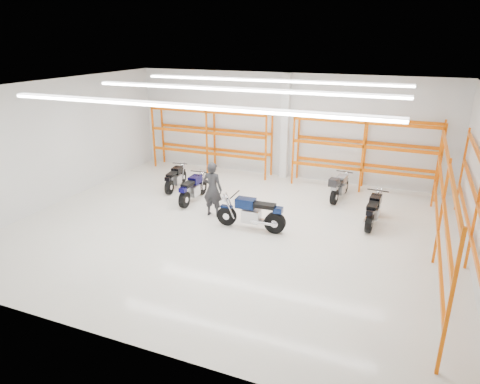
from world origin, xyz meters
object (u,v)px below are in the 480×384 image
at_px(standing_man, 213,189).
at_px(motorcycle_back_c, 339,187).
at_px(motorcycle_main, 254,214).
at_px(motorcycle_back_d, 373,211).
at_px(motorcycle_back_a, 175,179).
at_px(structural_column, 285,127).
at_px(motorcycle_back_b, 192,189).

bearing_deg(standing_man, motorcycle_back_c, -139.43).
height_order(motorcycle_main, motorcycle_back_d, motorcycle_main).
xyz_separation_m(motorcycle_back_a, structural_column, (3.63, 3.24, 1.80)).
distance_m(motorcycle_back_b, structural_column, 5.12).
bearing_deg(motorcycle_main, motorcycle_back_d, 27.55).
relative_size(motorcycle_back_c, structural_column, 0.46).
relative_size(motorcycle_main, standing_man, 1.20).
distance_m(motorcycle_back_c, standing_man, 4.97).
bearing_deg(motorcycle_back_b, standing_man, -35.08).
relative_size(motorcycle_back_c, motorcycle_back_d, 0.97).
bearing_deg(motorcycle_main, standing_man, 162.33).
bearing_deg(motorcycle_back_c, structural_column, 144.89).
bearing_deg(motorcycle_back_a, motorcycle_back_d, -4.32).
height_order(motorcycle_main, motorcycle_back_a, motorcycle_main).
bearing_deg(structural_column, motorcycle_back_a, -138.30).
bearing_deg(motorcycle_back_a, standing_man, -35.81).
bearing_deg(motorcycle_main, structural_column, 97.03).
bearing_deg(motorcycle_back_c, motorcycle_main, -119.00).
xyz_separation_m(motorcycle_back_a, motorcycle_back_b, (1.32, -0.97, 0.03)).
height_order(motorcycle_back_a, motorcycle_back_c, motorcycle_back_c).
height_order(motorcycle_back_d, structural_column, structural_column).
bearing_deg(structural_column, motorcycle_main, -82.97).
bearing_deg(motorcycle_main, motorcycle_back_b, 154.18).
bearing_deg(motorcycle_main, motorcycle_back_c, 61.00).
bearing_deg(motorcycle_back_d, motorcycle_back_b, -176.68).
bearing_deg(motorcycle_back_c, motorcycle_back_a, -168.58).
xyz_separation_m(motorcycle_back_d, standing_man, (-5.25, -1.29, 0.48)).
height_order(motorcycle_back_b, standing_man, standing_man).
bearing_deg(motorcycle_back_d, motorcycle_main, -152.45).
xyz_separation_m(motorcycle_back_b, standing_man, (1.30, -0.91, 0.48)).
relative_size(motorcycle_main, motorcycle_back_b, 1.11).
relative_size(motorcycle_main, motorcycle_back_a, 1.19).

